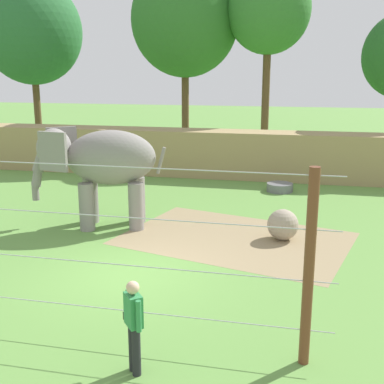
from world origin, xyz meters
name	(u,v)px	position (x,y,z in m)	size (l,w,h in m)	color
ground_plane	(132,273)	(0.00, 0.00, 0.00)	(120.00, 120.00, 0.00)	#609342
dirt_patch	(235,238)	(2.21, 3.19, 0.00)	(6.62, 4.52, 0.01)	#937F5B
embankment_wall	(215,153)	(0.00, 12.15, 1.10)	(36.00, 1.80, 2.20)	tan
elephant	(101,162)	(-2.21, 3.52, 2.14)	(4.26, 2.31, 3.23)	gray
enrichment_ball	(283,225)	(3.62, 3.41, 0.47)	(0.94, 0.94, 0.94)	gray
cable_fence	(74,249)	(0.00, -3.10, 1.77)	(9.53, 0.18, 3.51)	brown
zookeeper	(134,323)	(1.47, -4.01, 0.93)	(0.47, 0.50, 1.67)	#232328
water_tub	(280,187)	(3.25, 9.59, 0.18)	(1.10, 1.10, 0.35)	slate
tree_far_left	(32,32)	(-12.86, 18.50, 7.34)	(6.26, 6.26, 10.64)	brown
tree_left_of_centre	(269,10)	(1.90, 18.18, 8.22)	(4.67, 4.67, 10.73)	brown
tree_behind_wall	(185,20)	(-2.99, 18.69, 7.86)	(6.34, 6.34, 11.20)	brown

